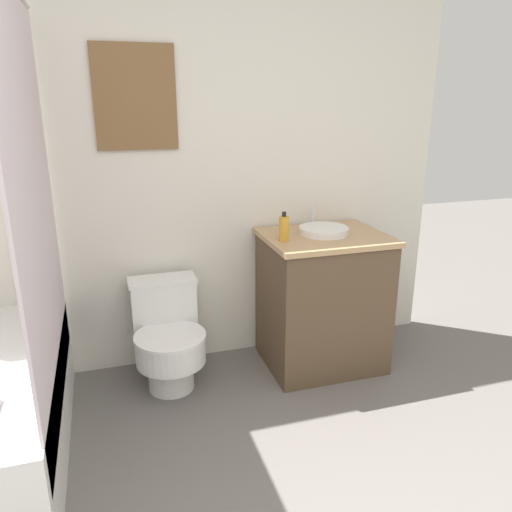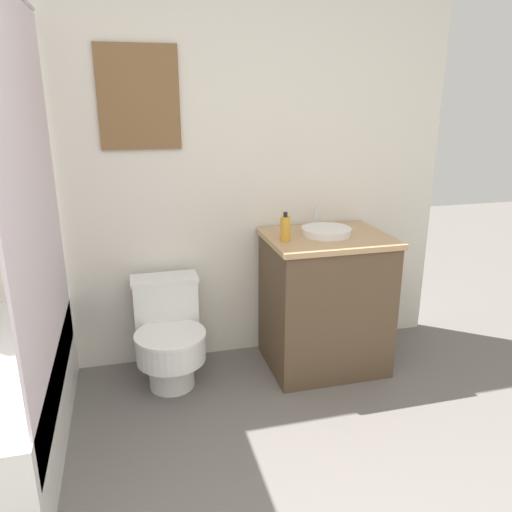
% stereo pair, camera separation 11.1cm
% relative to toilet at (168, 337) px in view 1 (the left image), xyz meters
% --- Properties ---
extents(wall_back, '(3.37, 0.07, 2.50)m').
position_rel_toilet_xyz_m(wall_back, '(0.09, 0.30, 0.96)').
color(wall_back, silver).
rests_on(wall_back, ground_plane).
extents(toilet, '(0.39, 0.52, 0.59)m').
position_rel_toilet_xyz_m(toilet, '(0.00, 0.00, 0.00)').
color(toilet, white).
rests_on(toilet, ground_plane).
extents(vanity, '(0.70, 0.57, 0.82)m').
position_rel_toilet_xyz_m(vanity, '(0.92, -0.03, 0.12)').
color(vanity, brown).
rests_on(vanity, ground_plane).
extents(sink, '(0.28, 0.32, 0.13)m').
position_rel_toilet_xyz_m(sink, '(0.92, -0.01, 0.55)').
color(sink, white).
rests_on(sink, vanity).
extents(soap_bottle, '(0.06, 0.06, 0.16)m').
position_rel_toilet_xyz_m(soap_bottle, '(0.65, -0.07, 0.60)').
color(soap_bottle, gold).
rests_on(soap_bottle, vanity).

